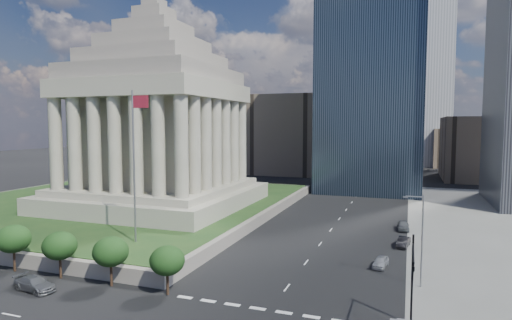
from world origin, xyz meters
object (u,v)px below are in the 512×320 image
at_px(street_lamp_north, 421,235).
at_px(parked_sedan_near, 381,262).
at_px(flagpole, 135,158).
at_px(suv_grey, 35,284).
at_px(traffic_signal_ne, 413,273).
at_px(parked_sedan_mid, 403,242).
at_px(war_memorial, 156,104).
at_px(parked_sedan_far, 403,225).

xyz_separation_m(street_lamp_north, parked_sedan_near, (-4.33, 5.34, -5.01)).
height_order(flagpole, suv_grey, flagpole).
relative_size(traffic_signal_ne, parked_sedan_mid, 1.94).
height_order(suv_grey, parked_sedan_mid, suv_grey).
relative_size(war_memorial, parked_sedan_near, 10.23).
height_order(suv_grey, parked_sedan_near, suv_grey).
distance_m(flagpole, parked_sedan_near, 33.85).
relative_size(war_memorial, parked_sedan_far, 8.53).
bearing_deg(parked_sedan_far, traffic_signal_ne, -90.38).
height_order(parked_sedan_near, parked_sedan_far, parked_sedan_far).
bearing_deg(flagpole, traffic_signal_ne, -16.71).
relative_size(street_lamp_north, parked_sedan_far, 2.19).
bearing_deg(parked_sedan_near, suv_grey, -140.75).
bearing_deg(parked_sedan_mid, traffic_signal_ne, -78.99).
height_order(traffic_signal_ne, parked_sedan_near, traffic_signal_ne).
bearing_deg(flagpole, street_lamp_north, 1.63).
bearing_deg(street_lamp_north, war_memorial, 154.08).
distance_m(traffic_signal_ne, suv_grey, 37.72).
bearing_deg(street_lamp_north, parked_sedan_mid, 96.68).
xyz_separation_m(flagpole, street_lamp_north, (35.16, 1.00, -7.45)).
height_order(street_lamp_north, parked_sedan_near, street_lamp_north).
bearing_deg(traffic_signal_ne, war_memorial, 143.58).
relative_size(suv_grey, parked_sedan_far, 1.11).
bearing_deg(suv_grey, parked_sedan_mid, -41.30).
relative_size(flagpole, street_lamp_north, 2.00).
height_order(traffic_signal_ne, suv_grey, traffic_signal_ne).
relative_size(traffic_signal_ne, parked_sedan_near, 2.10).
xyz_separation_m(traffic_signal_ne, suv_grey, (-37.29, -3.49, -4.51)).
height_order(war_memorial, parked_sedan_far, war_memorial).
relative_size(street_lamp_north, parked_sedan_mid, 2.43).
bearing_deg(war_memorial, traffic_signal_ne, -36.42).
height_order(flagpole, parked_sedan_near, flagpole).
xyz_separation_m(street_lamp_north, suv_grey, (-38.12, -14.79, -4.93)).
bearing_deg(flagpole, parked_sedan_near, 11.62).
xyz_separation_m(suv_grey, parked_sedan_mid, (36.29, 30.41, -0.06)).
bearing_deg(suv_grey, flagpole, -3.37).
xyz_separation_m(parked_sedan_near, parked_sedan_far, (2.32, 20.61, 0.13)).
distance_m(flagpole, suv_grey, 18.77).
xyz_separation_m(street_lamp_north, parked_sedan_far, (-2.01, 25.95, -4.88)).
bearing_deg(parked_sedan_far, parked_sedan_near, -98.62).
bearing_deg(parked_sedan_near, traffic_signal_ne, -69.66).
bearing_deg(parked_sedan_mid, war_memorial, 179.67).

